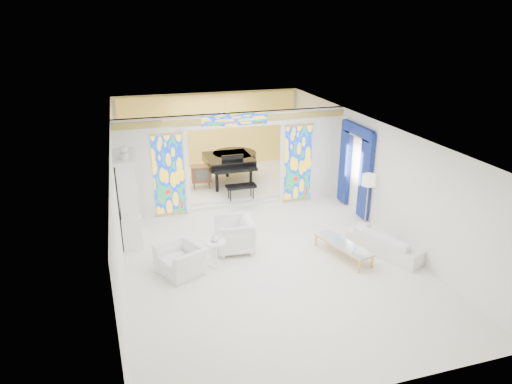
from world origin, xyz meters
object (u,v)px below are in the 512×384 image
object	(u,v)px
china_cabinet	(129,199)
armchair_left	(181,259)
tv_console	(201,174)
coffee_table	(343,245)
grand_piano	(232,160)
armchair_right	(234,235)
sofa	(387,242)

from	to	relation	value
china_cabinet	armchair_left	bearing A→B (deg)	-63.67
tv_console	coffee_table	bearing A→B (deg)	-59.11
tv_console	grand_piano	bearing A→B (deg)	21.84
armchair_right	china_cabinet	bearing A→B (deg)	-113.92
china_cabinet	coffee_table	distance (m)	5.66
china_cabinet	grand_piano	distance (m)	4.84
armchair_left	tv_console	size ratio (longest dim) A/B	1.35
armchair_right	sofa	world-z (taller)	armchair_right
armchair_left	armchair_right	world-z (taller)	armchair_right
china_cabinet	coffee_table	size ratio (longest dim) A/B	1.54
sofa	tv_console	world-z (taller)	tv_console
china_cabinet	grand_piano	bearing A→B (deg)	42.54
grand_piano	armchair_right	bearing A→B (deg)	-103.77
china_cabinet	coffee_table	xyz separation A→B (m)	(5.01, -2.50, -0.82)
sofa	tv_console	bearing A→B (deg)	9.67
tv_console	sofa	bearing A→B (deg)	-50.53
armchair_right	grand_piano	bearing A→B (deg)	172.08
armchair_left	china_cabinet	bearing A→B (deg)	-179.85
china_cabinet	tv_console	distance (m)	3.83
china_cabinet	armchair_right	size ratio (longest dim) A/B	2.83
grand_piano	tv_console	bearing A→B (deg)	-164.23
coffee_table	grand_piano	xyz separation A→B (m)	(-1.45, 5.76, 0.63)
armchair_right	sofa	distance (m)	3.89
armchair_right	coffee_table	bearing A→B (deg)	71.25
china_cabinet	tv_console	bearing A→B (deg)	50.48
grand_piano	china_cabinet	bearing A→B (deg)	-138.18
china_cabinet	armchair_left	xyz separation A→B (m)	(1.02, -2.07, -0.83)
china_cabinet	tv_console	xyz separation A→B (m)	(2.41, 2.93, -0.49)
china_cabinet	armchair_right	bearing A→B (deg)	-29.05
armchair_left	tv_console	bearing A→B (deg)	138.24
coffee_table	china_cabinet	bearing A→B (deg)	153.50
coffee_table	tv_console	world-z (taller)	tv_console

